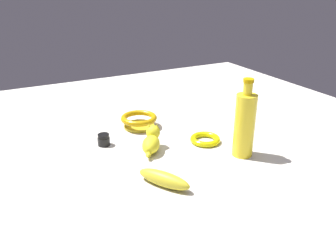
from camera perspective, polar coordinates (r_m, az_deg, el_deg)
The scene contains 7 objects.
ground at distance 1.25m, azimuth 0.00°, elevation -3.41°, with size 2.00×2.00×0.00m, color silver.
bangle at distance 1.29m, azimuth 6.08°, elevation -2.17°, with size 0.11×0.11×0.02m, color #CDC809.
nail_polish_jar at distance 1.27m, azimuth -10.43°, elevation -2.22°, with size 0.04×0.04×0.04m.
cat_figurine at distance 1.21m, azimuth -2.69°, elevation -2.44°, with size 0.12×0.11×0.09m.
bowl at distance 1.40m, azimuth -4.75°, elevation 0.97°, with size 0.14×0.14×0.05m.
banana at distance 1.02m, azimuth -0.67°, elevation -8.64°, with size 0.17×0.04×0.04m, color gold.
bottle_tall at distance 1.17m, azimuth 12.38°, elevation 0.32°, with size 0.07×0.07×0.27m.
Camera 1 is at (0.99, -0.51, 0.56)m, focal length 37.41 mm.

